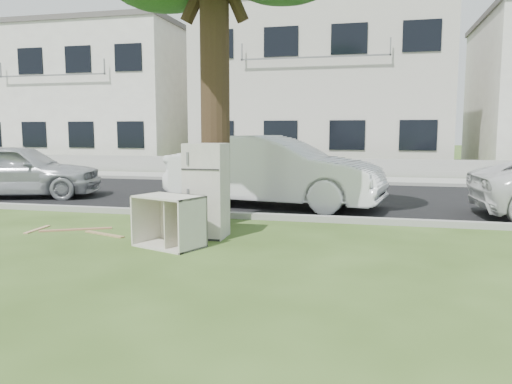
% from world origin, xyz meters
% --- Properties ---
extents(ground, '(120.00, 120.00, 0.00)m').
position_xyz_m(ground, '(0.00, 0.00, 0.00)').
color(ground, '#334A1A').
extents(road, '(120.00, 7.00, 0.01)m').
position_xyz_m(road, '(0.00, 6.00, 0.01)').
color(road, black).
rests_on(road, ground).
extents(kerb_near, '(120.00, 0.18, 0.12)m').
position_xyz_m(kerb_near, '(0.00, 2.45, 0.00)').
color(kerb_near, gray).
rests_on(kerb_near, ground).
extents(kerb_far, '(120.00, 0.18, 0.12)m').
position_xyz_m(kerb_far, '(0.00, 9.55, 0.00)').
color(kerb_far, gray).
rests_on(kerb_far, ground).
extents(sidewalk, '(120.00, 2.80, 0.01)m').
position_xyz_m(sidewalk, '(0.00, 11.00, 0.01)').
color(sidewalk, gray).
rests_on(sidewalk, ground).
extents(low_wall, '(120.00, 0.15, 0.70)m').
position_xyz_m(low_wall, '(0.00, 12.60, 0.35)').
color(low_wall, gray).
rests_on(low_wall, ground).
extents(townhouse_left, '(10.20, 8.16, 7.04)m').
position_xyz_m(townhouse_left, '(-12.00, 17.50, 3.52)').
color(townhouse_left, white).
rests_on(townhouse_left, ground).
extents(townhouse_center, '(11.22, 8.16, 7.44)m').
position_xyz_m(townhouse_center, '(0.00, 17.50, 3.72)').
color(townhouse_center, beige).
rests_on(townhouse_center, ground).
extents(fridge, '(0.66, 0.61, 1.56)m').
position_xyz_m(fridge, '(-0.18, 0.61, 0.78)').
color(fridge, '#BDB5AB').
rests_on(fridge, ground).
extents(cabinet, '(1.17, 0.95, 0.79)m').
position_xyz_m(cabinet, '(-0.51, -0.19, 0.39)').
color(cabinet, white).
rests_on(cabinet, ground).
extents(plank_a, '(1.14, 0.67, 0.02)m').
position_xyz_m(plank_a, '(-2.64, 0.60, 0.01)').
color(plank_a, '#976949').
rests_on(plank_a, ground).
extents(plank_b, '(0.89, 0.40, 0.02)m').
position_xyz_m(plank_b, '(-1.94, 0.35, 0.01)').
color(plank_b, '#9E8052').
rests_on(plank_b, ground).
extents(plank_c, '(0.14, 0.72, 0.02)m').
position_xyz_m(plank_c, '(-3.33, 0.45, 0.01)').
color(plank_c, tan).
rests_on(plank_c, ground).
extents(car_center, '(5.25, 2.51, 1.66)m').
position_xyz_m(car_center, '(0.24, 4.23, 0.83)').
color(car_center, white).
rests_on(car_center, ground).
extents(car_left, '(4.56, 2.89, 1.44)m').
position_xyz_m(car_left, '(-6.72, 4.21, 0.72)').
color(car_left, '#A5A7AC').
rests_on(car_left, ground).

